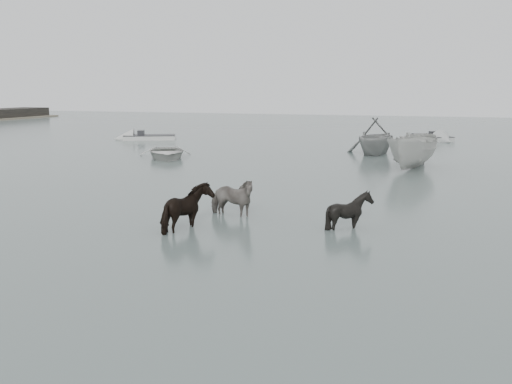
% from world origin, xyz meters
% --- Properties ---
extents(ground, '(140.00, 140.00, 0.00)m').
position_xyz_m(ground, '(0.00, 0.00, 0.00)').
color(ground, '#4B5A54').
rests_on(ground, ground).
extents(pony_pinto, '(1.86, 1.08, 1.48)m').
position_xyz_m(pony_pinto, '(-0.35, 0.83, 0.74)').
color(pony_pinto, black).
rests_on(pony_pinto, ground).
extents(pony_dark, '(1.62, 1.79, 1.56)m').
position_xyz_m(pony_dark, '(-0.89, -1.25, 0.78)').
color(pony_dark, black).
rests_on(pony_dark, ground).
extents(pony_black, '(1.30, 1.17, 1.37)m').
position_xyz_m(pony_black, '(3.52, 0.45, 0.68)').
color(pony_black, black).
rests_on(pony_black, ground).
extents(rowboat_lead, '(4.78, 5.25, 0.89)m').
position_xyz_m(rowboat_lead, '(-9.55, 14.00, 0.45)').
color(rowboat_lead, beige).
rests_on(rowboat_lead, ground).
extents(rowboat_trail, '(4.75, 5.26, 2.43)m').
position_xyz_m(rowboat_trail, '(1.94, 19.88, 1.22)').
color(rowboat_trail, gray).
rests_on(rowboat_trail, ground).
extents(boat_small, '(3.02, 5.42, 1.97)m').
position_xyz_m(boat_small, '(4.52, 14.00, 0.99)').
color(boat_small, '#B4B4AF').
rests_on(boat_small, ground).
extents(skiff_outer, '(5.72, 3.84, 0.75)m').
position_xyz_m(skiff_outer, '(-16.34, 24.28, 0.38)').
color(skiff_outer, '#B9B9B4').
rests_on(skiff_outer, ground).
extents(skiff_mid, '(4.12, 5.69, 0.75)m').
position_xyz_m(skiff_mid, '(4.98, 31.23, 0.38)').
color(skiff_mid, '#9C9F9C').
rests_on(skiff_mid, ground).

